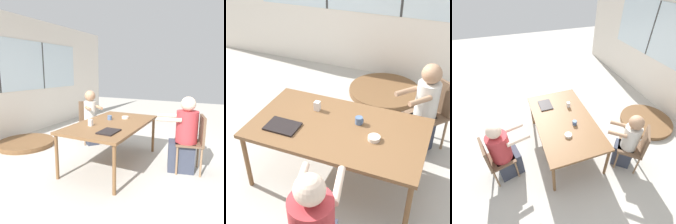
{
  "view_description": "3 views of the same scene",
  "coord_description": "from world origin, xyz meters",
  "views": [
    {
      "loc": [
        -3.1,
        -1.57,
        1.56
      ],
      "look_at": [
        0.0,
        0.0,
        0.89
      ],
      "focal_mm": 35.0,
      "sensor_mm": 36.0,
      "label": 1
    },
    {
      "loc": [
        0.95,
        -2.35,
        2.57
      ],
      "look_at": [
        0.0,
        0.0,
        0.89
      ],
      "focal_mm": 50.0,
      "sensor_mm": 36.0,
      "label": 2
    },
    {
      "loc": [
        2.19,
        -0.76,
        2.84
      ],
      "look_at": [
        0.0,
        0.0,
        0.89
      ],
      "focal_mm": 28.0,
      "sensor_mm": 36.0,
      "label": 3
    }
  ],
  "objects": [
    {
      "name": "food_tray_dark",
      "position": [
        -0.52,
        -0.21,
        0.72
      ],
      "size": [
        0.33,
        0.24,
        0.02
      ],
      "color": "black",
      "rests_on": "dining_table"
    },
    {
      "name": "ground_plane",
      "position": [
        0.0,
        0.0,
        0.0
      ],
      "size": [
        16.0,
        16.0,
        0.0
      ],
      "primitive_type": "plane",
      "color": "#B2ADA3"
    },
    {
      "name": "person_man_blue_shirt",
      "position": [
        0.73,
        0.88,
        0.54
      ],
      "size": [
        0.52,
        0.54,
        1.14
      ],
      "rotation": [
        0.0,
        0.0,
        -3.84
      ],
      "color": "#333847",
      "rests_on": "ground_plane"
    },
    {
      "name": "dining_table",
      "position": [
        0.0,
        0.0,
        0.66
      ],
      "size": [
        1.78,
        1.02,
        0.71
      ],
      "color": "brown",
      "rests_on": "ground_plane"
    },
    {
      "name": "chair_for_man_blue_shirt",
      "position": [
        0.83,
        1.0,
        0.54
      ],
      "size": [
        0.56,
        0.56,
        0.89
      ],
      "rotation": [
        0.0,
        0.0,
        -3.84
      ],
      "color": "brown",
      "rests_on": "ground_plane"
    },
    {
      "name": "bowl_white_shallow",
      "position": [
        0.4,
        -0.06,
        0.73
      ],
      "size": [
        0.12,
        0.12,
        0.04
      ],
      "color": "silver",
      "rests_on": "dining_table"
    },
    {
      "name": "coffee_mug",
      "position": [
        0.18,
        0.13,
        0.74
      ],
      "size": [
        0.08,
        0.08,
        0.08
      ],
      "color": "slate",
      "rests_on": "dining_table"
    },
    {
      "name": "chair_for_woman_green_shirt",
      "position": [
        0.3,
        -1.27,
        0.54
      ],
      "size": [
        0.48,
        0.48,
        0.89
      ],
      "rotation": [
        0.0,
        0.0,
        0.23
      ],
      "color": "brown",
      "rests_on": "ground_plane"
    },
    {
      "name": "milk_carton_small",
      "position": [
        -0.33,
        0.21,
        0.76
      ],
      "size": [
        0.06,
        0.06,
        0.1
      ],
      "color": "silver",
      "rests_on": "dining_table"
    },
    {
      "name": "folded_table_stack",
      "position": [
        -0.01,
        2.03,
        0.04
      ],
      "size": [
        1.16,
        1.16,
        0.09
      ],
      "color": "brown",
      "rests_on": "ground_plane"
    },
    {
      "name": "person_woman_green_shirt",
      "position": [
        0.26,
        -1.11,
        0.53
      ],
      "size": [
        0.44,
        0.64,
        1.17
      ],
      "rotation": [
        0.0,
        0.0,
        0.23
      ],
      "color": "#333847",
      "rests_on": "ground_plane"
    }
  ]
}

